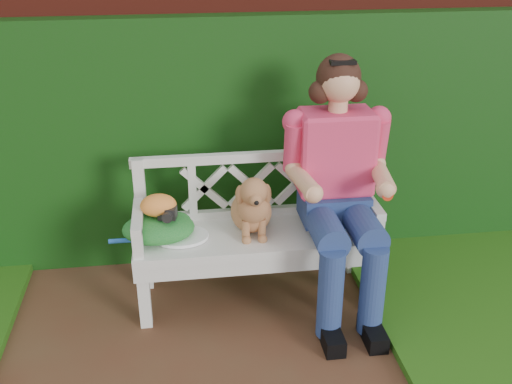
{
  "coord_description": "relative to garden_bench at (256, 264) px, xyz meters",
  "views": [
    {
      "loc": [
        -0.04,
        -2.15,
        2.28
      ],
      "look_at": [
        0.41,
        1.07,
        0.75
      ],
      "focal_mm": 42.0,
      "sensor_mm": 36.0,
      "label": 1
    }
  ],
  "objects": [
    {
      "name": "brick_wall",
      "position": [
        -0.41,
        0.83,
        0.86
      ],
      "size": [
        10.0,
        0.3,
        2.2
      ],
      "primitive_type": "cube",
      "color": "maroon",
      "rests_on": "ground"
    },
    {
      "name": "ivy_hedge",
      "position": [
        -0.41,
        0.61,
        0.61
      ],
      "size": [
        10.0,
        0.18,
        1.7
      ],
      "primitive_type": "cube",
      "color": "#10430C",
      "rests_on": "ground"
    },
    {
      "name": "garden_bench",
      "position": [
        0.0,
        0.0,
        0.0
      ],
      "size": [
        1.61,
        0.69,
        0.48
      ],
      "primitive_type": null,
      "rotation": [
        0.0,
        0.0,
        -0.06
      ],
      "color": "silver",
      "rests_on": "ground"
    },
    {
      "name": "seated_woman",
      "position": [
        0.49,
        -0.02,
        0.56
      ],
      "size": [
        0.93,
        1.07,
        1.61
      ],
      "primitive_type": null,
      "rotation": [
        0.0,
        0.0,
        0.33
      ],
      "color": "#FF3671",
      "rests_on": "ground"
    },
    {
      "name": "dog",
      "position": [
        -0.03,
        -0.0,
        0.44
      ],
      "size": [
        0.28,
        0.37,
        0.41
      ],
      "primitive_type": null,
      "rotation": [
        0.0,
        0.0,
        -0.02
      ],
      "color": "#9D6F41",
      "rests_on": "garden_bench"
    },
    {
      "name": "tennis_racket",
      "position": [
        -0.49,
        -0.03,
        0.26
      ],
      "size": [
        0.67,
        0.42,
        0.03
      ],
      "primitive_type": null,
      "rotation": [
        0.0,
        0.0,
        0.27
      ],
      "color": "white",
      "rests_on": "garden_bench"
    },
    {
      "name": "green_bag",
      "position": [
        -0.59,
        -0.0,
        0.31
      ],
      "size": [
        0.44,
        0.35,
        0.15
      ],
      "primitive_type": null,
      "rotation": [
        0.0,
        0.0,
        -0.03
      ],
      "color": "#1D6D28",
      "rests_on": "garden_bench"
    },
    {
      "name": "camera_item",
      "position": [
        -0.53,
        -0.03,
        0.42
      ],
      "size": [
        0.12,
        0.1,
        0.07
      ],
      "primitive_type": "cube",
      "rotation": [
        0.0,
        0.0,
        -0.2
      ],
      "color": "black",
      "rests_on": "green_bag"
    },
    {
      "name": "baseball_glove",
      "position": [
        -0.59,
        0.01,
        0.46
      ],
      "size": [
        0.23,
        0.18,
        0.14
      ],
      "primitive_type": "ellipsoid",
      "rotation": [
        0.0,
        0.0,
        -0.08
      ],
      "color": "orange",
      "rests_on": "green_bag"
    }
  ]
}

